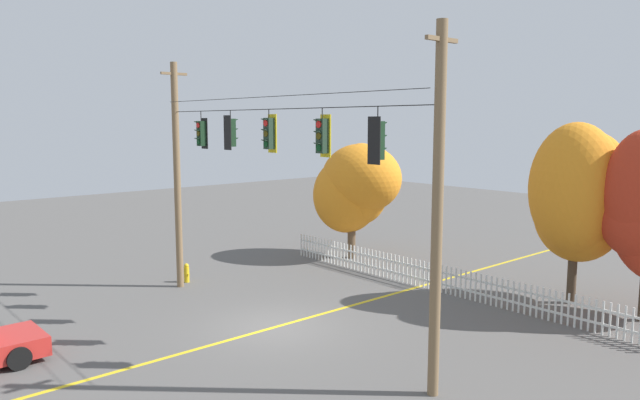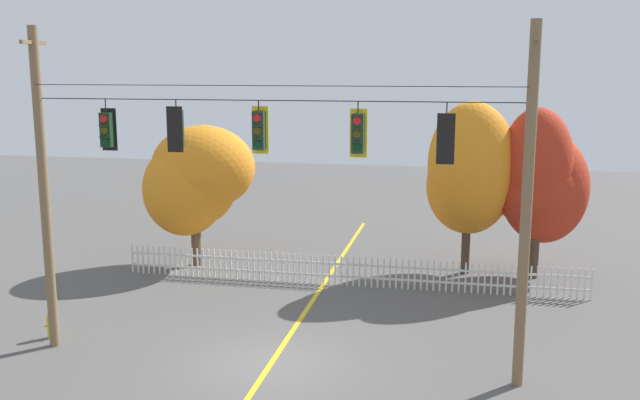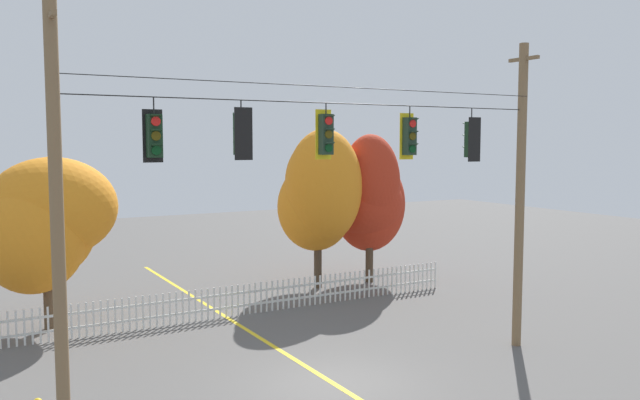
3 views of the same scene
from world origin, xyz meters
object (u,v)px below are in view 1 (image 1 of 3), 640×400
at_px(traffic_signal_eastbound_side, 322,136).
at_px(fire_hydrant, 187,273).
at_px(traffic_signal_southbound_primary, 202,133).
at_px(traffic_signal_northbound_primary, 269,133).
at_px(traffic_signal_northbound_secondary, 377,140).
at_px(traffic_signal_westbound_side, 230,133).
at_px(autumn_maple_mid, 580,195).
at_px(autumn_maple_near_fence, 356,185).

xyz_separation_m(traffic_signal_eastbound_side, fire_hydrant, (-9.18, 0.51, -5.87)).
bearing_deg(fire_hydrant, traffic_signal_southbound_primary, -11.99).
distance_m(traffic_signal_northbound_primary, traffic_signal_northbound_secondary, 4.70).
xyz_separation_m(traffic_signal_westbound_side, autumn_maple_mid, (7.68, 9.84, -2.27)).
bearing_deg(traffic_signal_eastbound_side, fire_hydrant, 176.80).
height_order(traffic_signal_westbound_side, autumn_maple_mid, traffic_signal_westbound_side).
bearing_deg(fire_hydrant, traffic_signal_northbound_primary, -4.43).
height_order(traffic_signal_northbound_secondary, autumn_maple_mid, traffic_signal_northbound_secondary).
xyz_separation_m(traffic_signal_westbound_side, autumn_maple_near_fence, (-3.06, 9.13, -2.72)).
height_order(traffic_signal_eastbound_side, traffic_signal_northbound_secondary, same).
relative_size(autumn_maple_near_fence, fire_hydrant, 7.04).
bearing_deg(fire_hydrant, autumn_maple_mid, 37.60).
bearing_deg(autumn_maple_mid, traffic_signal_northbound_secondary, -94.36).
relative_size(traffic_signal_westbound_side, traffic_signal_eastbound_side, 0.96).
bearing_deg(traffic_signal_northbound_primary, autumn_maple_mid, 60.97).
height_order(traffic_signal_westbound_side, traffic_signal_eastbound_side, same).
bearing_deg(autumn_maple_near_fence, autumn_maple_mid, 3.78).
xyz_separation_m(traffic_signal_eastbound_side, traffic_signal_northbound_secondary, (2.15, -0.02, -0.08)).
xyz_separation_m(traffic_signal_northbound_primary, traffic_signal_northbound_secondary, (4.70, -0.02, -0.11)).
bearing_deg(traffic_signal_westbound_side, autumn_maple_near_fence, 108.52).
relative_size(traffic_signal_southbound_primary, traffic_signal_eastbound_side, 0.99).
relative_size(traffic_signal_northbound_secondary, fire_hydrant, 1.85).
relative_size(traffic_signal_eastbound_side, traffic_signal_northbound_secondary, 0.94).
height_order(autumn_maple_mid, fire_hydrant, autumn_maple_mid).
xyz_separation_m(traffic_signal_eastbound_side, autumn_maple_mid, (2.91, 9.82, -2.23)).
height_order(traffic_signal_westbound_side, traffic_signal_northbound_secondary, same).
distance_m(traffic_signal_northbound_secondary, autumn_maple_near_fence, 13.78).
height_order(autumn_maple_near_fence, autumn_maple_mid, autumn_maple_mid).
height_order(traffic_signal_northbound_secondary, fire_hydrant, traffic_signal_northbound_secondary).
distance_m(traffic_signal_southbound_primary, traffic_signal_northbound_primary, 4.21).
relative_size(traffic_signal_eastbound_side, fire_hydrant, 1.75).
relative_size(traffic_signal_southbound_primary, traffic_signal_northbound_primary, 1.01).
bearing_deg(traffic_signal_northbound_secondary, autumn_maple_mid, 85.64).
relative_size(traffic_signal_westbound_side, autumn_maple_mid, 0.20).
bearing_deg(traffic_signal_southbound_primary, traffic_signal_westbound_side, -0.54).
distance_m(traffic_signal_westbound_side, traffic_signal_northbound_primary, 2.23).
bearing_deg(traffic_signal_westbound_side, autumn_maple_mid, 52.05).
height_order(traffic_signal_southbound_primary, autumn_maple_mid, traffic_signal_southbound_primary).
distance_m(traffic_signal_eastbound_side, fire_hydrant, 10.91).
relative_size(traffic_signal_northbound_primary, traffic_signal_northbound_secondary, 0.92).
distance_m(traffic_signal_northbound_primary, autumn_maple_mid, 11.46).
distance_m(traffic_signal_westbound_side, autumn_maple_near_fence, 10.01).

